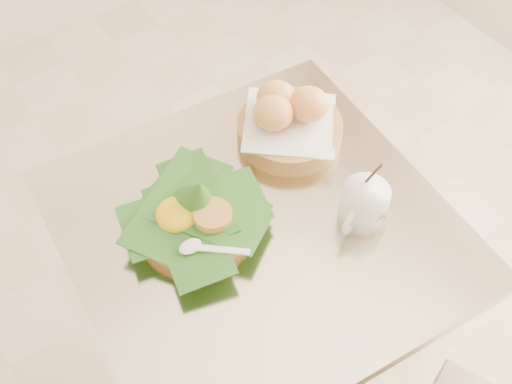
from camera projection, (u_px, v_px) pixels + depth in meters
cafe_table at (257, 283)px, 1.40m from camera, size 0.75×0.75×0.75m
rice_basket at (194, 213)px, 1.19m from camera, size 0.27×0.28×0.14m
bread_basket at (288, 120)px, 1.33m from camera, size 0.26×0.26×0.11m
coffee_mug at (363, 204)px, 1.20m from camera, size 0.12×0.09×0.16m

